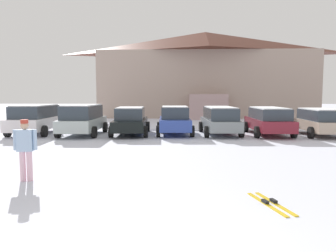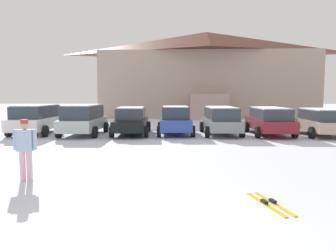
{
  "view_description": "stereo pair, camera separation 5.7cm",
  "coord_description": "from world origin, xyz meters",
  "px_view_note": "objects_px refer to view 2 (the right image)",
  "views": [
    {
      "loc": [
        1.08,
        -4.31,
        2.32
      ],
      "look_at": [
        0.86,
        6.78,
        1.27
      ],
      "focal_mm": 35.0,
      "sensor_mm": 36.0,
      "label": 1
    },
    {
      "loc": [
        1.13,
        -4.31,
        2.32
      ],
      "look_at": [
        0.86,
        6.78,
        1.27
      ],
      "focal_mm": 35.0,
      "sensor_mm": 36.0,
      "label": 2
    }
  ],
  "objects_px": {
    "ski_lodge": "(206,74)",
    "parked_grey_wagon": "(221,119)",
    "parked_beige_suv": "(321,121)",
    "parked_silver_wagon": "(83,119)",
    "skier_adult_in_blue_parka": "(25,146)",
    "parked_maroon_van": "(269,120)",
    "parked_black_sedan": "(131,121)",
    "parked_white_suv": "(37,118)",
    "pair_of_skis": "(269,203)",
    "parked_blue_hatchback": "(175,120)"
  },
  "relations": [
    {
      "from": "parked_silver_wagon",
      "to": "parked_black_sedan",
      "type": "xyz_separation_m",
      "value": [
        2.74,
        0.29,
        -0.13
      ]
    },
    {
      "from": "skier_adult_in_blue_parka",
      "to": "parked_white_suv",
      "type": "bearing_deg",
      "value": 111.73
    },
    {
      "from": "parked_grey_wagon",
      "to": "skier_adult_in_blue_parka",
      "type": "bearing_deg",
      "value": -122.25
    },
    {
      "from": "ski_lodge",
      "to": "parked_grey_wagon",
      "type": "xyz_separation_m",
      "value": [
        -0.66,
        -16.9,
        -3.71
      ]
    },
    {
      "from": "parked_grey_wagon",
      "to": "pair_of_skis",
      "type": "xyz_separation_m",
      "value": [
        -0.62,
        -12.34,
        -0.86
      ]
    },
    {
      "from": "parked_black_sedan",
      "to": "ski_lodge",
      "type": "bearing_deg",
      "value": 70.9
    },
    {
      "from": "parked_white_suv",
      "to": "pair_of_skis",
      "type": "height_order",
      "value": "parked_white_suv"
    },
    {
      "from": "parked_white_suv",
      "to": "parked_grey_wagon",
      "type": "xyz_separation_m",
      "value": [
        10.9,
        -0.03,
        -0.05
      ]
    },
    {
      "from": "parked_blue_hatchback",
      "to": "pair_of_skis",
      "type": "distance_m",
      "value": 12.47
    },
    {
      "from": "pair_of_skis",
      "to": "ski_lodge",
      "type": "bearing_deg",
      "value": 87.49
    },
    {
      "from": "parked_blue_hatchback",
      "to": "parked_grey_wagon",
      "type": "relative_size",
      "value": 0.88
    },
    {
      "from": "parked_grey_wagon",
      "to": "parked_beige_suv",
      "type": "relative_size",
      "value": 1.07
    },
    {
      "from": "ski_lodge",
      "to": "parked_beige_suv",
      "type": "xyz_separation_m",
      "value": [
        4.94,
        -17.38,
        -3.74
      ]
    },
    {
      "from": "parked_beige_suv",
      "to": "pair_of_skis",
      "type": "height_order",
      "value": "parked_beige_suv"
    },
    {
      "from": "parked_blue_hatchback",
      "to": "parked_maroon_van",
      "type": "xyz_separation_m",
      "value": [
        5.46,
        -0.05,
        0.04
      ]
    },
    {
      "from": "parked_blue_hatchback",
      "to": "parked_beige_suv",
      "type": "height_order",
      "value": "parked_blue_hatchback"
    },
    {
      "from": "parked_white_suv",
      "to": "parked_maroon_van",
      "type": "bearing_deg",
      "value": -0.61
    },
    {
      "from": "parked_grey_wagon",
      "to": "skier_adult_in_blue_parka",
      "type": "distance_m",
      "value": 12.5
    },
    {
      "from": "parked_black_sedan",
      "to": "pair_of_skis",
      "type": "distance_m",
      "value": 13.07
    },
    {
      "from": "parked_blue_hatchback",
      "to": "parked_black_sedan",
      "type": "bearing_deg",
      "value": -178.43
    },
    {
      "from": "ski_lodge",
      "to": "skier_adult_in_blue_parka",
      "type": "relative_size",
      "value": 13.62
    },
    {
      "from": "ski_lodge",
      "to": "parked_white_suv",
      "type": "relative_size",
      "value": 4.82
    },
    {
      "from": "parked_blue_hatchback",
      "to": "pair_of_skis",
      "type": "relative_size",
      "value": 2.57
    },
    {
      "from": "parked_maroon_van",
      "to": "skier_adult_in_blue_parka",
      "type": "relative_size",
      "value": 2.85
    },
    {
      "from": "parked_black_sedan",
      "to": "parked_silver_wagon",
      "type": "bearing_deg",
      "value": -174.07
    },
    {
      "from": "parked_grey_wagon",
      "to": "parked_beige_suv",
      "type": "distance_m",
      "value": 5.62
    },
    {
      "from": "parked_black_sedan",
      "to": "skier_adult_in_blue_parka",
      "type": "xyz_separation_m",
      "value": [
        -1.44,
        -10.44,
        0.13
      ]
    },
    {
      "from": "ski_lodge",
      "to": "skier_adult_in_blue_parka",
      "type": "xyz_separation_m",
      "value": [
        -7.33,
        -27.47,
        -3.65
      ]
    },
    {
      "from": "parked_silver_wagon",
      "to": "parked_white_suv",
      "type": "bearing_deg",
      "value": 171.27
    },
    {
      "from": "parked_grey_wagon",
      "to": "skier_adult_in_blue_parka",
      "type": "xyz_separation_m",
      "value": [
        -6.67,
        -10.58,
        0.06
      ]
    },
    {
      "from": "parked_black_sedan",
      "to": "parked_grey_wagon",
      "type": "height_order",
      "value": "parked_grey_wagon"
    },
    {
      "from": "parked_maroon_van",
      "to": "skier_adult_in_blue_parka",
      "type": "distance_m",
      "value": 14.11
    },
    {
      "from": "parked_white_suv",
      "to": "parked_maroon_van",
      "type": "xyz_separation_m",
      "value": [
        13.7,
        -0.15,
        -0.06
      ]
    },
    {
      "from": "parked_beige_suv",
      "to": "parked_silver_wagon",
      "type": "bearing_deg",
      "value": 179.72
    },
    {
      "from": "parked_silver_wagon",
      "to": "parked_beige_suv",
      "type": "relative_size",
      "value": 1.05
    },
    {
      "from": "parked_silver_wagon",
      "to": "parked_black_sedan",
      "type": "bearing_deg",
      "value": 5.93
    },
    {
      "from": "ski_lodge",
      "to": "skier_adult_in_blue_parka",
      "type": "height_order",
      "value": "ski_lodge"
    },
    {
      "from": "pair_of_skis",
      "to": "skier_adult_in_blue_parka",
      "type": "bearing_deg",
      "value": 163.76
    },
    {
      "from": "parked_beige_suv",
      "to": "parked_white_suv",
      "type": "bearing_deg",
      "value": 178.21
    },
    {
      "from": "skier_adult_in_blue_parka",
      "to": "parked_maroon_van",
      "type": "bearing_deg",
      "value": 47.83
    },
    {
      "from": "parked_blue_hatchback",
      "to": "parked_maroon_van",
      "type": "height_order",
      "value": "parked_blue_hatchback"
    },
    {
      "from": "parked_white_suv",
      "to": "pair_of_skis",
      "type": "relative_size",
      "value": 2.98
    },
    {
      "from": "parked_white_suv",
      "to": "parked_maroon_van",
      "type": "relative_size",
      "value": 0.99
    },
    {
      "from": "ski_lodge",
      "to": "parked_white_suv",
      "type": "distance_m",
      "value": 20.77
    },
    {
      "from": "parked_white_suv",
      "to": "parked_grey_wagon",
      "type": "relative_size",
      "value": 1.02
    },
    {
      "from": "ski_lodge",
      "to": "parked_grey_wagon",
      "type": "bearing_deg",
      "value": -92.24
    },
    {
      "from": "parked_maroon_van",
      "to": "parked_silver_wagon",
      "type": "bearing_deg",
      "value": -178.39
    },
    {
      "from": "parked_silver_wagon",
      "to": "parked_blue_hatchback",
      "type": "relative_size",
      "value": 1.11
    },
    {
      "from": "parked_grey_wagon",
      "to": "parked_maroon_van",
      "type": "distance_m",
      "value": 2.81
    },
    {
      "from": "parked_blue_hatchback",
      "to": "skier_adult_in_blue_parka",
      "type": "xyz_separation_m",
      "value": [
        -4.01,
        -10.51,
        0.1
      ]
    }
  ]
}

